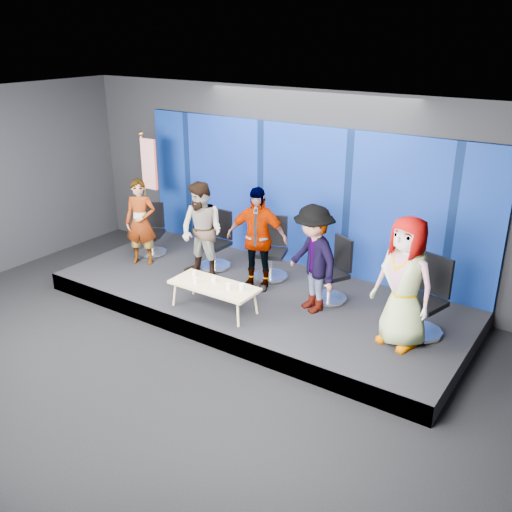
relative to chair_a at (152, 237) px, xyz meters
The scene contains 21 objects.
ground 3.93m from the chair_a, 46.06° to the right, with size 10.00×10.00×0.00m, color black.
room_walls 4.28m from the chair_a, 46.06° to the right, with size 10.02×8.02×3.51m.
riser 2.75m from the chair_a, ahead, with size 7.00×3.00×0.30m, color black.
backdrop 3.09m from the chair_a, 23.16° to the left, with size 7.00×0.08×2.60m, color navy.
chair_a is the anchor object (origin of this frame).
panelist_a 0.69m from the chair_a, 67.55° to the right, with size 0.59×0.38×1.61m, color black.
chair_b 1.47m from the chair_a, ahead, with size 0.62×0.62×1.06m.
panelist_b 1.67m from the chair_a, 12.37° to the right, with size 0.84×0.65×1.72m, color black.
chair_c 2.59m from the chair_a, ahead, with size 0.78×0.78×1.10m.
panelist_c 2.65m from the chair_a, ahead, with size 1.04×0.43×1.77m, color black.
chair_d 3.88m from the chair_a, ahead, with size 0.81×0.81×1.06m.
panelist_d 3.82m from the chair_a, ahead, with size 1.11×0.64×1.72m, color black.
chair_e 5.49m from the chair_a, ahead, with size 0.81×0.81×1.16m.
panelist_e 5.37m from the chair_a, ahead, with size 0.92×0.60×1.88m, color black.
coffee_table 2.80m from the chair_a, 26.47° to the right, with size 1.42×0.61×0.44m.
mug_a 2.35m from the chair_a, 29.75° to the right, with size 0.07×0.07×0.09m, color silver.
mug_b 2.62m from the chair_a, 31.44° to the right, with size 0.08×0.08×0.09m, color silver.
mug_c 2.73m from the chair_a, 25.63° to the right, with size 0.08×0.08×0.09m, color silver.
mug_d 3.09m from the chair_a, 24.25° to the right, with size 0.09×0.09×0.10m, color silver.
mug_e 3.21m from the chair_a, 21.32° to the right, with size 0.09×0.09×0.10m, color silver.
flag_stand 1.07m from the chair_a, 135.78° to the left, with size 0.52×0.30×2.28m.
Camera 1 is at (4.87, -4.77, 4.47)m, focal length 40.00 mm.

